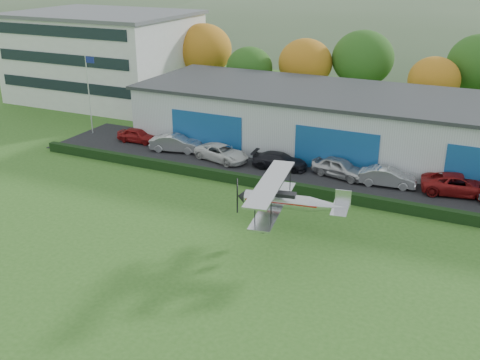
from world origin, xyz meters
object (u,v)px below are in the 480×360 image
at_px(flagpole, 89,87).
at_px(car_3, 280,161).
at_px(car_5, 388,177).
at_px(biplane, 287,200).
at_px(hangar, 355,122).
at_px(office_block, 105,56).
at_px(car_2, 222,153).
at_px(car_1, 176,143).
at_px(car_6, 459,185).
at_px(car_0, 137,135).
at_px(car_4, 340,168).

bearing_deg(flagpole, car_3, -3.85).
xyz_separation_m(flagpole, car_5, (29.48, -1.41, -4.01)).
height_order(car_5, biplane, biplane).
height_order(flagpole, car_3, flagpole).
relative_size(hangar, office_block, 1.97).
height_order(hangar, car_2, hangar).
relative_size(car_1, car_6, 0.85).
xyz_separation_m(flagpole, biplane, (25.84, -13.89, -1.67)).
bearing_deg(car_2, flagpole, 97.85).
xyz_separation_m(hangar, flagpole, (-24.88, -5.98, 2.13)).
bearing_deg(flagpole, biplane, -28.26).
distance_m(car_0, car_5, 23.84).
height_order(office_block, car_5, office_block).
relative_size(car_1, car_5, 1.07).
height_order(car_1, biplane, biplane).
xyz_separation_m(car_6, biplane, (-8.80, -13.06, 2.30)).
relative_size(car_5, biplane, 0.55).
height_order(office_block, car_4, office_block).
height_order(office_block, car_0, office_block).
height_order(car_2, car_3, car_2).
xyz_separation_m(office_block, car_0, (13.78, -13.50, -4.49)).
xyz_separation_m(car_3, car_5, (8.95, -0.02, 0.05)).
relative_size(flagpole, car_0, 2.04).
xyz_separation_m(flagpole, car_4, (25.59, -1.13, -3.95)).
xyz_separation_m(car_2, car_5, (14.20, 0.29, 0.03)).
relative_size(car_4, car_5, 1.05).
height_order(flagpole, car_1, flagpole).
relative_size(car_6, biplane, 0.69).
bearing_deg(biplane, car_4, 82.18).
distance_m(car_1, biplane, 20.09).
height_order(office_block, car_3, office_block).
height_order(car_6, biplane, biplane).
height_order(car_0, car_4, car_4).
distance_m(hangar, car_4, 7.37).
bearing_deg(car_4, car_3, 106.09).
xyz_separation_m(office_block, car_1, (18.50, -14.26, -4.39)).
height_order(car_3, car_4, car_4).
xyz_separation_m(car_0, car_6, (28.98, -0.33, 0.09)).
height_order(hangar, car_5, hangar).
xyz_separation_m(flagpole, car_6, (34.64, -0.83, -3.97)).
xyz_separation_m(car_5, biplane, (-3.64, -12.48, 2.34)).
bearing_deg(office_block, car_3, -26.66).
xyz_separation_m(car_1, car_2, (4.90, -0.44, -0.08)).
distance_m(car_3, car_4, 5.07).
bearing_deg(car_3, biplane, -162.40).
xyz_separation_m(car_1, car_3, (10.15, -0.12, -0.10)).
xyz_separation_m(car_4, biplane, (0.25, -12.76, 2.28)).
bearing_deg(biplane, car_5, 64.79).
relative_size(car_1, car_2, 0.94).
bearing_deg(car_5, car_0, 82.26).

